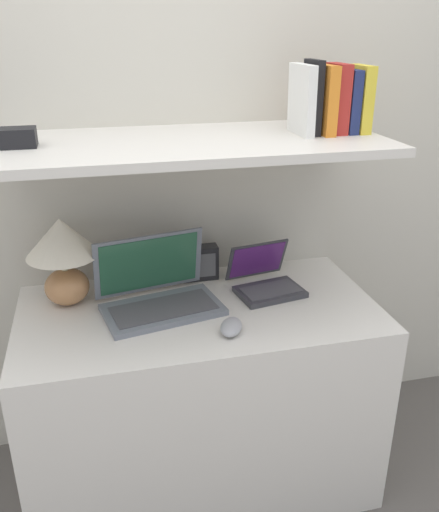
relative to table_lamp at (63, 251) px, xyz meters
name	(u,v)px	position (x,y,z in m)	size (l,w,h in m)	color
wall_back	(177,152)	(0.43, 0.23, 0.26)	(6.00, 0.05, 2.40)	beige
desk	(201,397)	(0.43, -0.15, -0.57)	(1.22, 0.63, 0.74)	silver
back_riser	(183,292)	(0.43, 0.19, -0.30)	(1.22, 0.04, 1.28)	beige
shelf	(192,144)	(0.43, -0.07, 0.35)	(1.22, 0.57, 0.03)	silver
table_lamp	(63,251)	(0.00, 0.00, 0.00)	(0.24, 0.24, 0.31)	#B27A4C
laptop_large	(158,294)	(0.30, -0.10, -0.14)	(0.43, 0.33, 0.24)	slate
laptop_small	(265,281)	(0.69, -0.07, -0.16)	(0.26, 0.25, 0.17)	#333338
computer_mouse	(231,327)	(0.50, -0.32, -0.18)	(0.10, 0.13, 0.04)	#99999E
router_box	(200,263)	(0.48, 0.09, -0.13)	(0.14, 0.06, 0.13)	black
book_yellow	(360,99)	(0.99, -0.07, 0.47)	(0.04, 0.14, 0.21)	gold
book_navy	(348,101)	(0.95, -0.07, 0.47)	(0.03, 0.13, 0.20)	navy
book_red	(337,99)	(0.91, -0.07, 0.48)	(0.04, 0.13, 0.22)	#A82823
book_orange	(323,100)	(0.87, -0.07, 0.47)	(0.04, 0.16, 0.21)	orange
book_black	(312,98)	(0.83, -0.07, 0.48)	(0.02, 0.12, 0.23)	black
book_white	(302,100)	(0.79, -0.07, 0.48)	(0.03, 0.17, 0.22)	silver
shelf_gadget	(19,138)	(-0.08, -0.07, 0.39)	(0.10, 0.08, 0.06)	black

